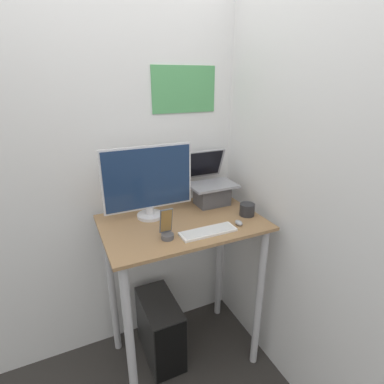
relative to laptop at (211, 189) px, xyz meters
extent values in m
cube|color=silver|center=(-0.29, 0.23, 0.11)|extent=(6.00, 0.05, 2.60)
cube|color=#4C9959|center=(-0.11, 0.20, 0.65)|extent=(0.45, 0.01, 0.29)
cube|color=silver|center=(0.28, -0.49, 0.11)|extent=(0.05, 6.00, 2.60)
cube|color=#936D47|center=(-0.29, -0.18, -0.11)|extent=(0.97, 0.64, 0.02)
cylinder|color=#B7B7BC|center=(-0.72, -0.44, -0.66)|extent=(0.05, 0.05, 1.07)
cylinder|color=#B7B7BC|center=(0.14, -0.44, -0.66)|extent=(0.05, 0.05, 1.07)
cylinder|color=#B7B7BC|center=(-0.72, 0.09, -0.66)|extent=(0.05, 0.05, 1.07)
cylinder|color=#B7B7BC|center=(0.14, 0.09, -0.66)|extent=(0.05, 0.05, 1.07)
cube|color=#4C4C51|center=(0.00, -0.02, -0.04)|extent=(0.22, 0.15, 0.13)
cube|color=gray|center=(0.00, -0.02, 0.04)|extent=(0.31, 0.22, 0.02)
cube|color=gray|center=(0.00, 0.13, 0.15)|extent=(0.31, 0.09, 0.21)
cube|color=black|center=(0.00, 0.12, 0.15)|extent=(0.28, 0.07, 0.18)
cylinder|color=silver|center=(-0.45, -0.03, -0.09)|extent=(0.16, 0.16, 0.02)
cylinder|color=silver|center=(-0.45, -0.03, -0.06)|extent=(0.05, 0.05, 0.05)
cube|color=silver|center=(-0.45, -0.03, 0.15)|extent=(0.56, 0.01, 0.39)
cube|color=navy|center=(-0.45, -0.04, 0.15)|extent=(0.54, 0.01, 0.37)
cube|color=white|center=(-0.22, -0.37, -0.10)|extent=(0.33, 0.11, 0.01)
cube|color=silver|center=(-0.22, -0.37, -0.09)|extent=(0.30, 0.09, 0.00)
ellipsoid|color=#99999E|center=(0.00, -0.36, -0.09)|extent=(0.04, 0.06, 0.03)
cylinder|color=#4C4C51|center=(-0.45, -0.34, -0.09)|extent=(0.07, 0.07, 0.03)
cube|color=#4C515B|center=(-0.45, -0.32, 0.00)|extent=(0.07, 0.04, 0.15)
cube|color=olive|center=(-0.45, -0.33, 0.00)|extent=(0.06, 0.03, 0.14)
cube|color=black|center=(-0.44, -0.10, -0.96)|extent=(0.23, 0.45, 0.47)
cube|color=black|center=(-0.44, -0.33, -0.96)|extent=(0.22, 0.01, 0.44)
cylinder|color=#262628|center=(0.12, -0.27, -0.07)|extent=(0.09, 0.09, 0.08)
camera|label=1|loc=(-0.93, -1.70, 0.71)|focal=28.00mm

